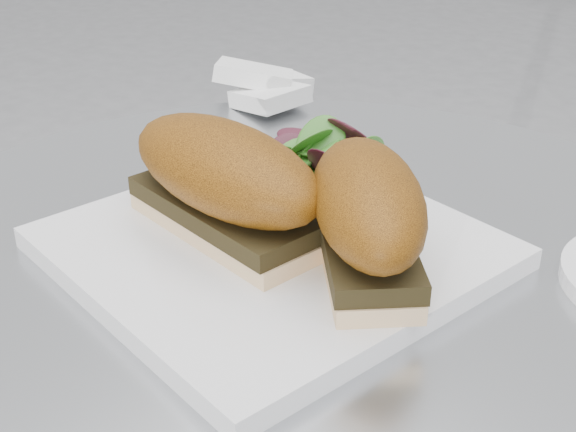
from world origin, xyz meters
The scene contains 5 objects.
plate centered at (-0.03, 0.00, 0.74)m, with size 0.27×0.27×0.02m, color white.
sandwich_left centered at (-0.06, -0.01, 0.79)m, with size 0.19×0.11×0.08m.
sandwich_right centered at (0.04, 0.01, 0.79)m, with size 0.16×0.16×0.08m.
salad centered at (-0.06, 0.08, 0.77)m, with size 0.12×0.12×0.05m, color #479430, non-canonical shape.
napkin centered at (-0.25, 0.24, 0.74)m, with size 0.11×0.11×0.02m, color white, non-canonical shape.
Camera 1 is at (0.30, -0.38, 1.03)m, focal length 50.00 mm.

